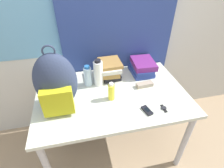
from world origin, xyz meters
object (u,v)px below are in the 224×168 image
object	(u,v)px
backpack	(56,84)
sunscreen_bottle	(111,92)
wristwatch	(164,108)
sports_bottle	(98,73)
cell_phone	(147,110)
book_stack_center	(142,67)
sunglasses_case	(145,85)
book_stack_left	(110,69)
water_bottle	(88,76)

from	to	relation	value
backpack	sunscreen_bottle	size ratio (longest dim) A/B	3.19
wristwatch	sports_bottle	bearing A→B (deg)	136.10
sports_bottle	cell_phone	world-z (taller)	sports_bottle
book_stack_center	sunglasses_case	world-z (taller)	book_stack_center
book_stack_left	book_stack_center	size ratio (longest dim) A/B	0.95
water_bottle	wristwatch	xyz separation A→B (m)	(0.53, -0.44, -0.09)
wristwatch	cell_phone	bearing A→B (deg)	178.91
sports_bottle	wristwatch	xyz separation A→B (m)	(0.44, -0.42, -0.11)
book_stack_left	cell_phone	xyz separation A→B (m)	(0.18, -0.51, -0.08)
book_stack_left	wristwatch	bearing A→B (deg)	-58.71
sunscreen_bottle	backpack	bearing A→B (deg)	179.48
sports_bottle	sunscreen_bottle	xyz separation A→B (m)	(0.07, -0.22, -0.05)
sunglasses_case	book_stack_center	bearing A→B (deg)	76.34
book_stack_center	water_bottle	xyz separation A→B (m)	(-0.54, -0.08, 0.03)
sunscreen_bottle	wristwatch	distance (m)	0.43
backpack	sports_bottle	distance (m)	0.41
sports_bottle	sunglasses_case	world-z (taller)	sports_bottle
book_stack_left	sunglasses_case	world-z (taller)	book_stack_left
sports_bottle	sunglasses_case	distance (m)	0.42
book_stack_center	sunglasses_case	xyz separation A→B (m)	(-0.05, -0.22, -0.05)
sports_bottle	sunscreen_bottle	size ratio (longest dim) A/B	1.58
book_stack_left	sunscreen_bottle	distance (m)	0.32
book_stack_left	sports_bottle	world-z (taller)	sports_bottle
water_bottle	cell_phone	bearing A→B (deg)	-47.95
backpack	wristwatch	xyz separation A→B (m)	(0.77, -0.20, -0.21)
cell_phone	water_bottle	bearing A→B (deg)	132.05
cell_phone	sunglasses_case	bearing A→B (deg)	72.40
sunscreen_bottle	cell_phone	world-z (taller)	sunscreen_bottle
sunscreen_bottle	sunglasses_case	size ratio (longest dim) A/B	1.03
backpack	cell_phone	size ratio (longest dim) A/B	4.69
book_stack_center	sports_bottle	bearing A→B (deg)	-167.38
sunglasses_case	book_stack_left	bearing A→B (deg)	141.36
book_stack_left	sunglasses_case	distance (m)	0.35
sports_bottle	cell_phone	size ratio (longest dim) A/B	2.33
backpack	wristwatch	size ratio (longest dim) A/B	5.96
water_bottle	wristwatch	world-z (taller)	water_bottle
water_bottle	sports_bottle	size ratio (longest dim) A/B	0.77
book_stack_center	wristwatch	xyz separation A→B (m)	(-0.01, -0.52, -0.06)
book_stack_left	backpack	bearing A→B (deg)	-145.65
book_stack_center	sunglasses_case	bearing A→B (deg)	-103.66
water_bottle	wristwatch	bearing A→B (deg)	-39.57
book_stack_left	book_stack_center	bearing A→B (deg)	0.77
cell_phone	book_stack_center	bearing A→B (deg)	74.06
sports_bottle	water_bottle	bearing A→B (deg)	169.85
book_stack_center	water_bottle	world-z (taller)	water_bottle
sports_bottle	sunglasses_case	size ratio (longest dim) A/B	1.63
wristwatch	book_stack_center	bearing A→B (deg)	88.78
sunscreen_bottle	cell_phone	size ratio (longest dim) A/B	1.47
cell_phone	wristwatch	xyz separation A→B (m)	(0.14, -0.00, -0.00)
water_bottle	wristwatch	distance (m)	0.69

